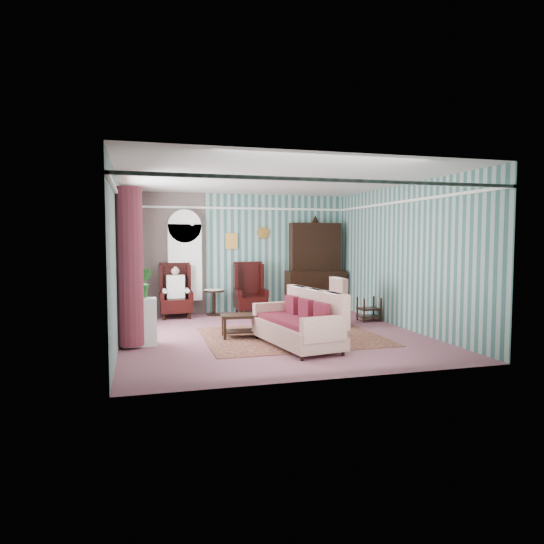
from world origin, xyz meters
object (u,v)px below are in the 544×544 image
object	(u,v)px
wingback_left	(176,291)
sofa	(297,318)
bookcase	(185,268)
seated_woman	(176,292)
wingback_right	(250,289)
round_side_table	(214,303)
floral_armchair	(324,305)
nest_table	(369,309)
dresser_hutch	(316,264)
plant_stand	(140,322)
coffee_table	(244,326)

from	to	relation	value
wingback_left	sofa	distance (m)	3.96
bookcase	seated_woman	bearing A→B (deg)	-122.66
wingback_right	round_side_table	bearing A→B (deg)	169.99
round_side_table	sofa	world-z (taller)	sofa
bookcase	floral_armchair	bearing A→B (deg)	-40.89
seated_woman	wingback_left	bearing A→B (deg)	0.00
wingback_right	nest_table	size ratio (longest dim) A/B	2.31
floral_armchair	sofa	bearing A→B (deg)	146.62
seated_woman	nest_table	bearing A→B (deg)	-20.85
floral_armchair	wingback_left	bearing A→B (deg)	57.99
dresser_hutch	nest_table	bearing A→B (deg)	-72.61
seated_woman	plant_stand	xyz separation A→B (m)	(-0.80, -2.75, -0.19)
sofa	coffee_table	size ratio (longest dim) A/B	2.33
sofa	seated_woman	bearing A→B (deg)	16.43
round_side_table	floral_armchair	world-z (taller)	floral_armchair
wingback_left	round_side_table	size ratio (longest dim) A/B	2.08
wingback_right	floral_armchair	xyz separation A→B (m)	(1.13, -1.89, -0.18)
nest_table	coffee_table	xyz separation A→B (m)	(-3.03, -1.02, -0.06)
bookcase	wingback_right	bearing A→B (deg)	-14.57
bookcase	round_side_table	xyz separation A→B (m)	(0.65, -0.24, -0.82)
dresser_hutch	sofa	size ratio (longest dim) A/B	1.22
wingback_left	nest_table	bearing A→B (deg)	-20.85
wingback_left	seated_woman	size ratio (longest dim) A/B	1.06
nest_table	sofa	xyz separation A→B (m)	(-2.34, -2.01, 0.21)
dresser_hutch	seated_woman	size ratio (longest dim) A/B	2.00
floral_armchair	wingback_right	bearing A→B (deg)	32.16
bookcase	plant_stand	bearing A→B (deg)	-108.49
dresser_hutch	seated_woman	world-z (taller)	dresser_hutch
dresser_hutch	wingback_right	bearing A→B (deg)	-171.23
bookcase	plant_stand	size ratio (longest dim) A/B	2.80
nest_table	seated_woman	bearing A→B (deg)	159.15
round_side_table	sofa	size ratio (longest dim) A/B	0.31
dresser_hutch	plant_stand	xyz separation A→B (m)	(-4.30, -3.02, -0.78)
nest_table	round_side_table	bearing A→B (deg)	151.80
wingback_left	nest_table	xyz separation A→B (m)	(4.07, -1.55, -0.35)
coffee_table	bookcase	bearing A→B (deg)	104.91
round_side_table	nest_table	world-z (taller)	round_side_table
bookcase	sofa	size ratio (longest dim) A/B	1.16
round_side_table	floral_armchair	bearing A→B (deg)	-45.81
seated_woman	coffee_table	bearing A→B (deg)	-67.99
wingback_left	sofa	world-z (taller)	wingback_left
dresser_hutch	plant_stand	size ratio (longest dim) A/B	2.95
wingback_left	coffee_table	distance (m)	2.80
wingback_right	sofa	bearing A→B (deg)	-90.33
wingback_left	seated_woman	bearing A→B (deg)	0.00
wingback_right	coffee_table	size ratio (longest dim) A/B	1.51
bookcase	coffee_table	bearing A→B (deg)	-75.09
wingback_right	round_side_table	xyz separation A→B (m)	(-0.85, 0.15, -0.33)
nest_table	floral_armchair	xyz separation A→B (m)	(-1.19, -0.34, 0.18)
seated_woman	round_side_table	distance (m)	0.96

